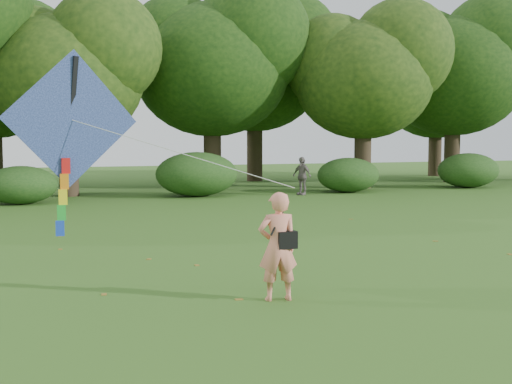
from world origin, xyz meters
name	(u,v)px	position (x,y,z in m)	size (l,w,h in m)	color
ground	(344,303)	(0.00, 0.00, 0.00)	(100.00, 100.00, 0.00)	#265114
man_kite_flyer	(278,246)	(-0.83, 0.52, 0.81)	(0.59, 0.39, 1.62)	#F18A71
bystander_right	(302,176)	(7.43, 16.91, 0.83)	(0.97, 0.40, 1.65)	slate
crossbody_bag	(286,239)	(-0.71, 0.49, 0.92)	(0.43, 0.20, 0.68)	black
flying_kite	(71,123)	(-3.51, 2.92, 2.67)	(4.06, 2.73, 3.06)	#234B9A
tree_line	(140,73)	(1.67, 22.88, 5.60)	(54.70, 15.30, 9.48)	#3A2D1E
shrub_band	(108,178)	(-0.72, 17.60, 0.86)	(39.15, 3.22, 1.88)	#264919
fallen_leaves	(216,254)	(-0.47, 4.57, 0.01)	(10.71, 8.00, 0.01)	olive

